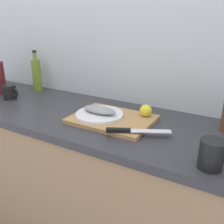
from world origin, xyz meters
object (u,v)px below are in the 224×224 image
object	(u,v)px
lemon_0	(146,110)
coffee_mug_1	(10,92)
cutting_board	(112,119)
fish_fillet	(99,110)
white_plate	(100,114)
coffee_mug_0	(212,154)
chef_knife	(130,131)
olive_oil_bottle	(37,74)

from	to	relation	value
lemon_0	coffee_mug_1	bearing A→B (deg)	-173.24
cutting_board	coffee_mug_1	world-z (taller)	coffee_mug_1
fish_fillet	lemon_0	world-z (taller)	lemon_0
lemon_0	cutting_board	bearing A→B (deg)	-144.48
white_plate	cutting_board	bearing A→B (deg)	9.75
fish_fillet	coffee_mug_0	bearing A→B (deg)	-17.43
white_plate	coffee_mug_1	bearing A→B (deg)	179.48
coffee_mug_0	cutting_board	bearing A→B (deg)	159.29
cutting_board	lemon_0	xyz separation A→B (m)	(0.14, 0.10, 0.04)
fish_fillet	chef_knife	size ratio (longest dim) A/B	0.69
coffee_mug_0	lemon_0	bearing A→B (deg)	141.51
olive_oil_bottle	lemon_0	bearing A→B (deg)	-7.89
chef_knife	white_plate	bearing A→B (deg)	129.33
chef_knife	coffee_mug_0	bearing A→B (deg)	-39.33
fish_fillet	coffee_mug_1	bearing A→B (deg)	179.48
coffee_mug_1	fish_fillet	bearing A→B (deg)	-0.52
fish_fillet	cutting_board	bearing A→B (deg)	9.75
coffee_mug_0	olive_oil_bottle	bearing A→B (deg)	161.58
chef_knife	olive_oil_bottle	size ratio (longest dim) A/B	0.95
fish_fillet	white_plate	bearing A→B (deg)	-165.96
cutting_board	chef_knife	world-z (taller)	chef_knife
fish_fillet	chef_knife	bearing A→B (deg)	-24.19
fish_fillet	olive_oil_bottle	distance (m)	0.72
coffee_mug_1	lemon_0	bearing A→B (deg)	6.76
coffee_mug_0	coffee_mug_1	xyz separation A→B (m)	(-1.28, 0.19, -0.01)
chef_knife	coffee_mug_1	distance (m)	0.93
fish_fillet	coffee_mug_1	distance (m)	0.70
white_plate	lemon_0	xyz separation A→B (m)	(0.21, 0.11, 0.02)
fish_fillet	coffee_mug_0	world-z (taller)	coffee_mug_0
cutting_board	olive_oil_bottle	distance (m)	0.79
white_plate	olive_oil_bottle	world-z (taller)	olive_oil_bottle
fish_fillet	lemon_0	size ratio (longest dim) A/B	2.97
fish_fillet	olive_oil_bottle	xyz separation A→B (m)	(-0.68, 0.24, 0.06)
white_plate	fish_fillet	size ratio (longest dim) A/B	1.33
coffee_mug_0	fish_fillet	bearing A→B (deg)	162.57
lemon_0	coffee_mug_0	bearing A→B (deg)	-38.49
white_plate	lemon_0	world-z (taller)	lemon_0
white_plate	olive_oil_bottle	bearing A→B (deg)	160.73
chef_knife	coffee_mug_0	xyz separation A→B (m)	(0.36, -0.08, 0.03)
cutting_board	fish_fillet	bearing A→B (deg)	-170.25
cutting_board	coffee_mug_0	size ratio (longest dim) A/B	3.22
cutting_board	lemon_0	bearing A→B (deg)	35.52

